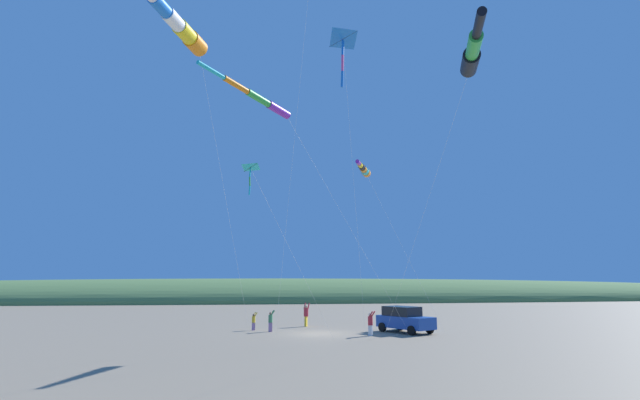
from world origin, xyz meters
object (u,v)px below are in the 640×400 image
object	(u,v)px
person_bystander_far	(254,320)
person_child_green_jacket	(370,322)
person_adult_flyer	(306,314)
kite_windsock_yellow_midlevel	(261,100)
kite_delta_small_distant	(342,40)
kite_windsock_white_trailing	(472,54)
parked_car	(404,319)
kite_windsock_long_streamer_right	(177,24)
cooler_box	(400,327)
person_child_grey_jacket	(271,320)
kite_windsock_orange_high_right	(364,170)
kite_delta_teal_far_right	(251,169)

from	to	relation	value
person_bystander_far	person_child_green_jacket	bearing A→B (deg)	-120.69
person_bystander_far	person_adult_flyer	bearing A→B (deg)	-60.55
person_adult_flyer	kite_windsock_yellow_midlevel	bearing A→B (deg)	167.49
kite_delta_small_distant	kite_windsock_white_trailing	xyz separation A→B (m)	(-8.35, -3.84, -4.83)
parked_car	kite_windsock_long_streamer_right	xyz separation A→B (m)	(-13.76, 14.68, 14.37)
person_child_green_jacket	kite_windsock_white_trailing	bearing A→B (deg)	-177.38
kite_windsock_long_streamer_right	kite_windsock_white_trailing	bearing A→B (deg)	-105.61
cooler_box	kite_windsock_yellow_midlevel	bearing A→B (deg)	144.33
person_child_grey_jacket	kite_windsock_long_streamer_right	size ratio (longest dim) A/B	0.08
person_child_grey_jacket	kite_windsock_orange_high_right	world-z (taller)	kite_windsock_orange_high_right
person_bystander_far	kite_windsock_white_trailing	xyz separation A→B (m)	(-20.25, -8.68, 12.21)
kite_windsock_yellow_midlevel	kite_delta_small_distant	size ratio (longest dim) A/B	0.83
person_child_green_jacket	person_child_grey_jacket	size ratio (longest dim) A/B	1.08
kite_delta_teal_far_right	cooler_box	bearing A→B (deg)	-38.01
kite_windsock_white_trailing	kite_windsock_long_streamer_right	bearing A→B (deg)	74.39
person_child_green_jacket	person_child_grey_jacket	world-z (taller)	person_child_green_jacket
person_bystander_far	cooler_box	bearing A→B (deg)	-94.20
kite_windsock_long_streamer_right	kite_windsock_white_trailing	world-z (taller)	kite_windsock_long_streamer_right
person_bystander_far	kite_delta_teal_far_right	distance (m)	17.54
kite_windsock_long_streamer_right	kite_delta_small_distant	bearing A→B (deg)	-60.42
kite_windsock_yellow_midlevel	kite_windsock_long_streamer_right	bearing A→B (deg)	97.24
parked_car	kite_windsock_long_streamer_right	bearing A→B (deg)	133.15
parked_car	person_adult_flyer	bearing A→B (deg)	50.78
person_child_green_jacket	person_child_grey_jacket	xyz separation A→B (m)	(3.55, 6.73, -0.06)
parked_car	kite_delta_small_distant	size ratio (longest dim) A/B	0.26
person_bystander_far	kite_windsock_long_streamer_right	size ratio (longest dim) A/B	0.07
person_bystander_far	kite_windsock_white_trailing	bearing A→B (deg)	-156.79
kite_windsock_yellow_midlevel	parked_car	bearing A→B (deg)	-39.17
person_child_green_jacket	kite_windsock_orange_high_right	distance (m)	10.53
person_bystander_far	kite_windsock_white_trailing	distance (m)	25.19
person_bystander_far	kite_delta_small_distant	size ratio (longest dim) A/B	0.07
parked_car	kite_windsock_yellow_midlevel	world-z (taller)	kite_windsock_yellow_midlevel
person_adult_flyer	kite_windsock_white_trailing	xyz separation A→B (m)	(-22.67, -4.41, 11.90)
parked_car	person_adult_flyer	distance (m)	8.60
person_child_grey_jacket	kite_windsock_white_trailing	bearing A→B (deg)	-158.70
parked_car	kite_windsock_white_trailing	distance (m)	21.11
parked_car	kite_windsock_white_trailing	xyz separation A→B (m)	(-17.23, 2.25, 11.99)
kite_delta_small_distant	kite_windsock_orange_high_right	size ratio (longest dim) A/B	1.62
person_child_green_jacket	person_bystander_far	size ratio (longest dim) A/B	1.25
kite_windsock_white_trailing	parked_car	bearing A→B (deg)	-7.43
kite_windsock_yellow_midlevel	cooler_box	bearing A→B (deg)	-35.67
person_bystander_far	kite_windsock_yellow_midlevel	world-z (taller)	kite_windsock_yellow_midlevel
kite_windsock_orange_high_right	person_child_grey_jacket	bearing A→B (deg)	40.28
cooler_box	kite_delta_small_distant	world-z (taller)	kite_delta_small_distant
person_adult_flyer	person_bystander_far	distance (m)	4.91
kite_delta_teal_far_right	person_adult_flyer	bearing A→B (deg)	-14.17
person_adult_flyer	kite_delta_teal_far_right	bearing A→B (deg)	165.83
person_adult_flyer	kite_delta_small_distant	size ratio (longest dim) A/B	0.10
person_bystander_far	kite_delta_small_distant	world-z (taller)	kite_delta_small_distant
cooler_box	kite_delta_teal_far_right	bearing A→B (deg)	141.99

